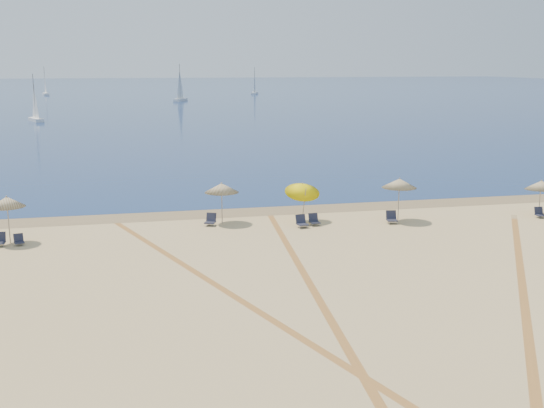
{
  "coord_description": "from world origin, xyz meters",
  "views": [
    {
      "loc": [
        -7.84,
        -16.4,
        9.36
      ],
      "look_at": [
        0.0,
        20.0,
        1.3
      ],
      "focal_mm": 43.01,
      "sensor_mm": 36.0,
      "label": 1
    }
  ],
  "objects_px": {
    "umbrella_4": "(399,183)",
    "chair_8": "(540,213)",
    "umbrella_1": "(7,202)",
    "chair_7": "(392,218)",
    "chair_6": "(314,220)",
    "umbrella_3": "(303,188)",
    "umbrella_5": "(541,185)",
    "umbrella_2": "(222,188)",
    "sailboat_0": "(255,86)",
    "sailboat_3": "(35,107)",
    "chair_4": "(211,220)",
    "sailboat_1": "(180,90)",
    "chair_3": "(19,240)",
    "chair_5": "(302,222)",
    "sailboat_2": "(45,86)"
  },
  "relations": [
    {
      "from": "umbrella_4",
      "to": "chair_8",
      "type": "xyz_separation_m",
      "value": [
        8.92,
        -1.06,
        -2.03
      ]
    },
    {
      "from": "umbrella_1",
      "to": "chair_7",
      "type": "height_order",
      "value": "umbrella_1"
    },
    {
      "from": "chair_6",
      "to": "chair_8",
      "type": "height_order",
      "value": "chair_6"
    },
    {
      "from": "umbrella_3",
      "to": "umbrella_5",
      "type": "distance_m",
      "value": 15.13
    },
    {
      "from": "umbrella_1",
      "to": "chair_8",
      "type": "distance_m",
      "value": 31.18
    },
    {
      "from": "umbrella_2",
      "to": "umbrella_5",
      "type": "bearing_deg",
      "value": -6.04
    },
    {
      "from": "sailboat_0",
      "to": "sailboat_3",
      "type": "height_order",
      "value": "sailboat_0"
    },
    {
      "from": "chair_4",
      "to": "sailboat_1",
      "type": "relative_size",
      "value": 0.09
    },
    {
      "from": "chair_7",
      "to": "sailboat_3",
      "type": "bearing_deg",
      "value": 120.33
    },
    {
      "from": "chair_6",
      "to": "sailboat_3",
      "type": "distance_m",
      "value": 81.61
    },
    {
      "from": "umbrella_2",
      "to": "umbrella_3",
      "type": "distance_m",
      "value": 4.84
    },
    {
      "from": "chair_8",
      "to": "umbrella_2",
      "type": "bearing_deg",
      "value": 176.21
    },
    {
      "from": "chair_3",
      "to": "chair_4",
      "type": "xyz_separation_m",
      "value": [
        10.39,
        2.13,
        0.05
      ]
    },
    {
      "from": "umbrella_5",
      "to": "umbrella_4",
      "type": "bearing_deg",
      "value": 177.43
    },
    {
      "from": "chair_4",
      "to": "sailboat_0",
      "type": "height_order",
      "value": "sailboat_0"
    },
    {
      "from": "chair_6",
      "to": "sailboat_0",
      "type": "bearing_deg",
      "value": 76.49
    },
    {
      "from": "chair_6",
      "to": "sailboat_0",
      "type": "height_order",
      "value": "sailboat_0"
    },
    {
      "from": "umbrella_2",
      "to": "umbrella_1",
      "type": "bearing_deg",
      "value": -170.16
    },
    {
      "from": "chair_4",
      "to": "chair_6",
      "type": "bearing_deg",
      "value": 11.42
    },
    {
      "from": "umbrella_5",
      "to": "chair_4",
      "type": "bearing_deg",
      "value": 175.32
    },
    {
      "from": "umbrella_2",
      "to": "chair_8",
      "type": "bearing_deg",
      "value": -8.03
    },
    {
      "from": "umbrella_4",
      "to": "chair_5",
      "type": "xyz_separation_m",
      "value": [
        -6.14,
        -0.31,
        -2.0
      ]
    },
    {
      "from": "sailboat_1",
      "to": "sailboat_3",
      "type": "height_order",
      "value": "sailboat_1"
    },
    {
      "from": "sailboat_0",
      "to": "sailboat_2",
      "type": "height_order",
      "value": "sailboat_2"
    },
    {
      "from": "sailboat_1",
      "to": "chair_3",
      "type": "bearing_deg",
      "value": -73.16
    },
    {
      "from": "umbrella_4",
      "to": "umbrella_5",
      "type": "xyz_separation_m",
      "value": [
        9.32,
        -0.42,
        -0.4
      ]
    },
    {
      "from": "sailboat_0",
      "to": "umbrella_5",
      "type": "bearing_deg",
      "value": -75.6
    },
    {
      "from": "chair_4",
      "to": "sailboat_1",
      "type": "xyz_separation_m",
      "value": [
        8.05,
        130.37,
        2.47
      ]
    },
    {
      "from": "chair_4",
      "to": "chair_7",
      "type": "xyz_separation_m",
      "value": [
        10.66,
        -1.74,
        0.01
      ]
    },
    {
      "from": "umbrella_1",
      "to": "chair_6",
      "type": "height_order",
      "value": "umbrella_1"
    },
    {
      "from": "umbrella_4",
      "to": "sailboat_0",
      "type": "distance_m",
      "value": 167.76
    },
    {
      "from": "sailboat_2",
      "to": "chair_5",
      "type": "bearing_deg",
      "value": -91.17
    },
    {
      "from": "chair_3",
      "to": "chair_7",
      "type": "relative_size",
      "value": 0.85
    },
    {
      "from": "umbrella_3",
      "to": "sailboat_3",
      "type": "relative_size",
      "value": 0.35
    },
    {
      "from": "umbrella_5",
      "to": "chair_7",
      "type": "relative_size",
      "value": 2.83
    },
    {
      "from": "umbrella_3",
      "to": "sailboat_2",
      "type": "relative_size",
      "value": 0.31
    },
    {
      "from": "umbrella_2",
      "to": "chair_5",
      "type": "bearing_deg",
      "value": -24.35
    },
    {
      "from": "chair_6",
      "to": "sailboat_2",
      "type": "relative_size",
      "value": 0.08
    },
    {
      "from": "chair_6",
      "to": "chair_7",
      "type": "height_order",
      "value": "chair_7"
    },
    {
      "from": "umbrella_1",
      "to": "umbrella_2",
      "type": "bearing_deg",
      "value": 9.84
    },
    {
      "from": "chair_4",
      "to": "chair_5",
      "type": "xyz_separation_m",
      "value": [
        5.14,
        -1.58,
        0.0
      ]
    },
    {
      "from": "umbrella_3",
      "to": "umbrella_1",
      "type": "bearing_deg",
      "value": -175.18
    },
    {
      "from": "umbrella_2",
      "to": "chair_5",
      "type": "distance_m",
      "value": 5.15
    },
    {
      "from": "umbrella_1",
      "to": "chair_5",
      "type": "xyz_separation_m",
      "value": [
        16.05,
        0.03,
        -1.91
      ]
    },
    {
      "from": "chair_6",
      "to": "sailboat_2",
      "type": "bearing_deg",
      "value": 97.46
    },
    {
      "from": "chair_5",
      "to": "sailboat_2",
      "type": "relative_size",
      "value": 0.09
    },
    {
      "from": "chair_3",
      "to": "sailboat_0",
      "type": "relative_size",
      "value": 0.08
    },
    {
      "from": "sailboat_3",
      "to": "umbrella_3",
      "type": "bearing_deg",
      "value": -93.17
    },
    {
      "from": "sailboat_0",
      "to": "chair_7",
      "type": "bearing_deg",
      "value": -78.97
    },
    {
      "from": "chair_4",
      "to": "chair_7",
      "type": "relative_size",
      "value": 1.09
    }
  ]
}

